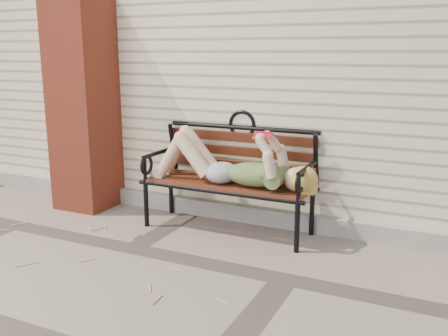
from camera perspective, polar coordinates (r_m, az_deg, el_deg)
The scene contains 7 objects.
ground at distance 3.48m, azimuth 7.00°, elevation -12.50°, with size 80.00×80.00×0.00m, color gray.
house_wall at distance 6.06m, azimuth 16.70°, elevation 12.65°, with size 8.00×4.00×3.00m, color beige.
foundation_strip at distance 4.31m, azimuth 11.16°, elevation -6.38°, with size 8.00×0.10×0.15m, color gray.
brick_pillar at distance 4.98m, azimuth -15.75°, elevation 6.93°, with size 0.50×0.50×2.00m, color #AE3C27.
garden_bench at distance 4.25m, azimuth 0.91°, elevation 0.44°, with size 1.55×0.62×1.00m.
reading_woman at distance 4.13m, azimuth 0.37°, elevation 0.54°, with size 1.46×0.33×0.46m.
straw_scatter at distance 3.88m, azimuth -19.92°, elevation -10.32°, with size 2.79×1.68×0.01m.
Camera 1 is at (0.96, -2.99, 1.50)m, focal length 40.00 mm.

